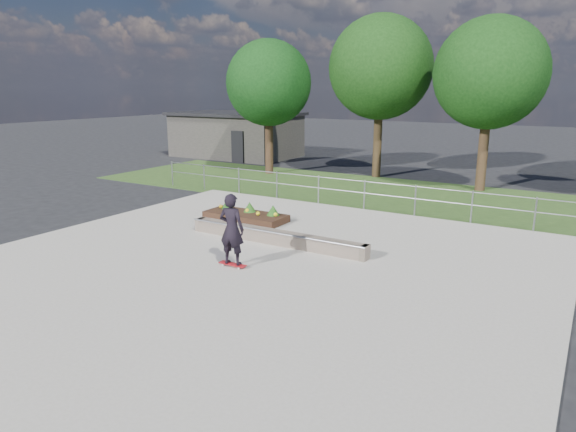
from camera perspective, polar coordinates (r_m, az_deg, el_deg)
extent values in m
plane|color=black|center=(13.78, -3.97, -5.64)|extent=(120.00, 120.00, 0.00)
cube|color=#2D4A1D|center=(23.31, 11.80, 2.33)|extent=(30.00, 8.00, 0.02)
cube|color=#A59E92|center=(13.77, -3.97, -5.52)|extent=(15.00, 15.00, 0.06)
cylinder|color=#92949A|center=(25.49, -12.74, 4.63)|extent=(0.06, 0.06, 1.20)
cylinder|color=gray|center=(24.16, -9.30, 4.28)|extent=(0.06, 0.06, 1.20)
cylinder|color=gray|center=(22.93, -5.48, 3.88)|extent=(0.06, 0.06, 1.20)
cylinder|color=gray|center=(21.81, -1.25, 3.41)|extent=(0.06, 0.06, 1.20)
cylinder|color=#94979D|center=(20.82, 3.40, 2.87)|extent=(0.06, 0.06, 1.20)
cylinder|color=#909398|center=(19.98, 8.48, 2.27)|extent=(0.06, 0.06, 1.20)
cylinder|color=gray|center=(19.32, 13.94, 1.59)|extent=(0.06, 0.06, 1.20)
cylinder|color=gray|center=(18.84, 19.74, 0.86)|extent=(0.06, 0.06, 1.20)
cylinder|color=gray|center=(18.57, 25.76, 0.10)|extent=(0.06, 0.06, 1.20)
cylinder|color=gray|center=(19.88, 8.54, 3.82)|extent=(20.00, 0.04, 0.04)
cylinder|color=#999CA1|center=(19.96, 8.49, 2.55)|extent=(20.00, 0.04, 0.04)
cube|color=#32302C|center=(35.91, -5.77, 8.85)|extent=(8.00, 5.00, 2.80)
cube|color=black|center=(35.81, -5.83, 11.24)|extent=(8.40, 5.40, 0.20)
cube|color=black|center=(32.73, -5.63, 7.64)|extent=(0.90, 0.10, 2.00)
cylinder|color=#321E14|center=(28.40, -2.11, 7.66)|extent=(0.44, 0.44, 2.93)
sphere|color=black|center=(28.22, -2.18, 14.56)|extent=(4.55, 4.55, 4.55)
cylinder|color=black|center=(27.62, 9.89, 7.75)|extent=(0.44, 0.44, 3.38)
sphere|color=black|center=(27.48, 10.25, 15.93)|extent=(5.25, 5.25, 5.25)
cylinder|color=#342114|center=(25.16, 20.80, 6.18)|extent=(0.44, 0.44, 3.15)
sphere|color=black|center=(24.98, 21.55, 14.55)|extent=(4.90, 4.90, 4.90)
cube|color=brown|center=(15.48, -1.45, -2.36)|extent=(6.00, 0.40, 0.40)
cylinder|color=gray|center=(15.26, -1.86, -1.82)|extent=(6.00, 0.06, 0.06)
cube|color=brown|center=(17.17, -9.62, -0.90)|extent=(0.15, 0.42, 0.40)
cube|color=brown|center=(14.19, 8.48, -4.06)|extent=(0.15, 0.42, 0.40)
cube|color=black|center=(18.30, -4.72, -0.05)|extent=(3.00, 1.20, 0.25)
sphere|color=gold|center=(19.04, -7.49, 1.07)|extent=(0.14, 0.14, 0.14)
sphere|color=gold|center=(18.52, -6.42, 0.73)|extent=(0.14, 0.14, 0.14)
sphere|color=yellow|center=(18.33, -4.55, 0.63)|extent=(0.14, 0.14, 0.14)
sphere|color=yellow|center=(17.83, -3.36, 0.27)|extent=(0.14, 0.14, 0.14)
sphere|color=yellow|center=(17.67, -1.39, 0.16)|extent=(0.14, 0.14, 0.14)
cone|color=#1B4C15|center=(19.01, -6.74, 1.38)|extent=(0.44, 0.44, 0.36)
cone|color=#204F16|center=(18.43, -4.29, 1.03)|extent=(0.44, 0.44, 0.36)
cone|color=#1D4E16|center=(17.88, -1.68, 0.65)|extent=(0.44, 0.44, 0.36)
cylinder|color=silver|center=(13.73, -7.26, -5.42)|extent=(0.05, 0.03, 0.05)
cylinder|color=silver|center=(13.86, -6.80, -5.21)|extent=(0.05, 0.03, 0.05)
cylinder|color=white|center=(13.42, -5.51, -5.82)|extent=(0.05, 0.03, 0.05)
cylinder|color=silver|center=(13.56, -5.06, -5.61)|extent=(0.05, 0.03, 0.05)
cylinder|color=#9B9BA0|center=(13.78, -7.03, -5.21)|extent=(0.02, 0.18, 0.02)
cylinder|color=gray|center=(13.48, -5.29, -5.61)|extent=(0.02, 0.18, 0.02)
cube|color=#A3141A|center=(13.62, -6.17, -5.33)|extent=(0.80, 0.21, 0.02)
imported|color=black|center=(13.34, -6.28, -1.47)|extent=(0.75, 0.55, 1.89)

